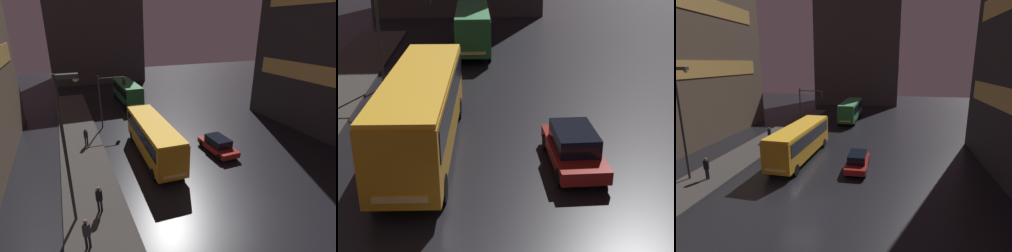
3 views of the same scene
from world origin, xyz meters
The scene contains 4 objects.
bus_near centered at (-3.05, 8.68, 2.05)m, with size 2.91×10.70×3.33m.
bus_far centered at (-1.02, 26.65, 1.94)m, with size 2.48×9.88×3.14m.
car_taxi centered at (2.78, 7.15, 0.76)m, with size 1.90×4.52×1.50m.
traffic_light_main centered at (-5.19, 17.64, 4.05)m, with size 3.06×0.35×6.00m.
Camera 2 is at (-0.91, -8.88, 8.35)m, focal length 50.00 mm.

